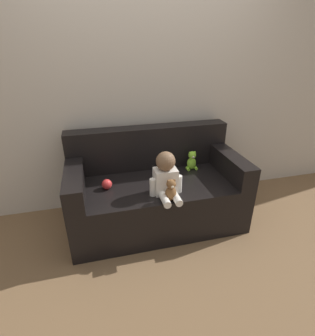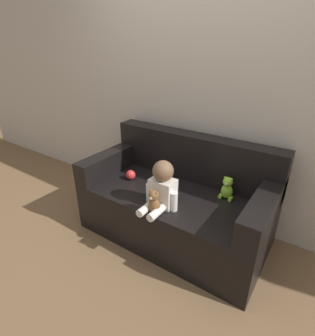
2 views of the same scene
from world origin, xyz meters
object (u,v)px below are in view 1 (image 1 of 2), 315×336
(toy_ball, at_px, (107,184))
(plush_toy_side, at_px, (192,161))
(teddy_bear_brown, at_px, (171,191))
(person_baby, at_px, (166,176))
(couch, at_px, (155,190))

(toy_ball, bearing_deg, plush_toy_side, 11.95)
(teddy_bear_brown, bearing_deg, toy_ball, 146.89)
(person_baby, distance_m, plush_toy_side, 0.56)
(person_baby, height_order, teddy_bear_brown, person_baby)
(teddy_bear_brown, distance_m, plush_toy_side, 0.64)
(teddy_bear_brown, height_order, plush_toy_side, same)
(toy_ball, bearing_deg, person_baby, -22.97)
(person_baby, relative_size, plush_toy_side, 1.92)
(teddy_bear_brown, distance_m, toy_ball, 0.60)
(couch, relative_size, teddy_bear_brown, 8.24)
(couch, relative_size, toy_ball, 17.90)
(teddy_bear_brown, xyz_separation_m, plush_toy_side, (0.38, 0.51, 0.00))
(couch, height_order, person_baby, couch)
(plush_toy_side, bearing_deg, person_baby, -134.65)
(person_baby, bearing_deg, teddy_bear_brown, -85.60)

